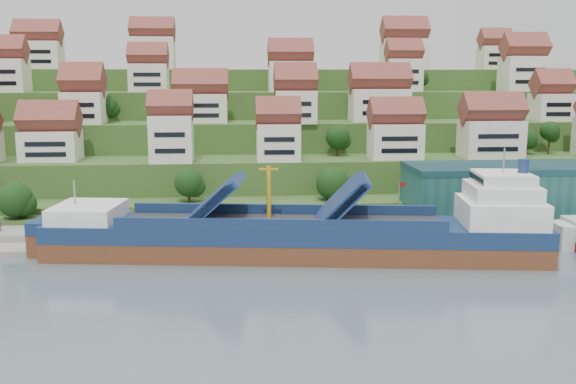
{
  "coord_description": "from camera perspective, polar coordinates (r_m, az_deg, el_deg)",
  "views": [
    {
      "loc": [
        -11.38,
        -101.64,
        28.77
      ],
      "look_at": [
        -1.79,
        14.0,
        8.0
      ],
      "focal_mm": 40.0,
      "sensor_mm": 36.0,
      "label": 1
    }
  ],
  "objects": [
    {
      "name": "ground",
      "position": [
        106.25,
        1.59,
        -5.57
      ],
      "size": [
        300.0,
        300.0,
        0.0
      ],
      "primitive_type": "plane",
      "color": "slate",
      "rests_on": "ground"
    },
    {
      "name": "quay",
      "position": [
        123.92,
        10.07,
        -2.91
      ],
      "size": [
        180.0,
        14.0,
        2.2
      ],
      "primitive_type": "cube",
      "color": "gray",
      "rests_on": "ground"
    },
    {
      "name": "hillside",
      "position": [
        206.31,
        -1.56,
        5.11
      ],
      "size": [
        260.0,
        128.0,
        31.0
      ],
      "color": "#2D4C1E",
      "rests_on": "ground"
    },
    {
      "name": "hillside_village",
      "position": [
        161.6,
        -0.83,
        8.43
      ],
      "size": [
        160.98,
        62.84,
        29.14
      ],
      "color": "white",
      "rests_on": "ground"
    },
    {
      "name": "hillside_trees",
      "position": [
        143.53,
        -5.94,
        4.61
      ],
      "size": [
        141.21,
        62.78,
        31.23
      ],
      "color": "#193E14",
      "rests_on": "ground"
    },
    {
      "name": "warehouse",
      "position": [
        136.23,
        23.06,
        0.22
      ],
      "size": [
        60.0,
        15.0,
        10.0
      ],
      "primitive_type": "cube",
      "color": "#1F554E",
      "rests_on": "quay"
    },
    {
      "name": "flagpole",
      "position": [
        117.53,
        9.88,
        -0.74
      ],
      "size": [
        1.28,
        0.16,
        8.0
      ],
      "color": "gray",
      "rests_on": "quay"
    },
    {
      "name": "cargo_ship",
      "position": [
        104.19,
        1.8,
        -3.97
      ],
      "size": [
        80.96,
        22.8,
        17.78
      ],
      "rotation": [
        0.0,
        0.0,
        -0.13
      ],
      "color": "brown",
      "rests_on": "ground"
    }
  ]
}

